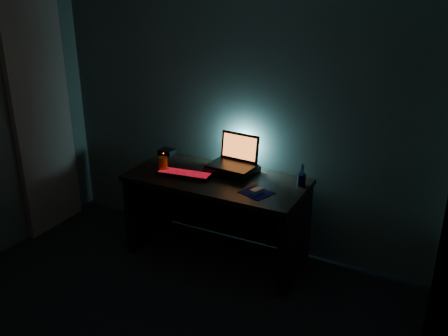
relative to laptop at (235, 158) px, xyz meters
name	(u,v)px	position (x,y,z in m)	size (l,w,h in m)	color
room	(73,197)	(-0.07, -1.82, 0.38)	(3.50, 4.00, 2.50)	black
desk	(220,203)	(-0.07, -0.15, -0.38)	(1.50, 0.70, 0.75)	black
curtain	(41,112)	(-1.78, -0.40, 0.28)	(0.06, 0.65, 2.30)	#A9A187
riser	(232,170)	(0.00, -0.05, -0.09)	(0.40, 0.30, 0.06)	black
laptop	(235,158)	(0.00, 0.00, 0.00)	(0.40, 0.31, 0.26)	black
keyboard	(185,174)	(-0.34, -0.28, -0.11)	(0.48, 0.20, 0.03)	black
mousepad	(257,193)	(0.35, -0.33, -0.12)	(0.22, 0.20, 0.00)	#0D0F5B
mouse	(257,191)	(0.35, -0.33, -0.10)	(0.06, 0.10, 0.03)	#9F9EA3
pen_cup	(301,180)	(0.61, -0.03, -0.07)	(0.07, 0.07, 0.10)	black
juice_glass	(163,164)	(-0.54, -0.29, -0.05)	(0.08, 0.08, 0.13)	#FF670D
router	(167,152)	(-0.75, 0.09, -0.10)	(0.14, 0.12, 0.05)	black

